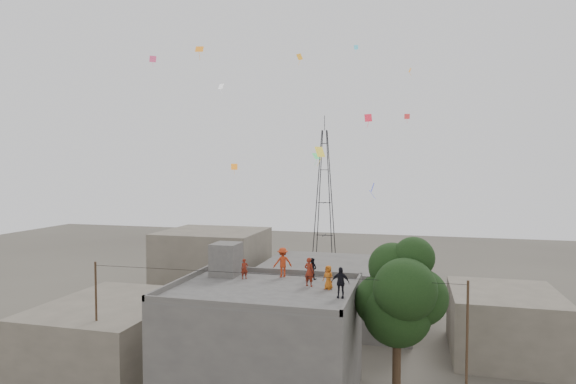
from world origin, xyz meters
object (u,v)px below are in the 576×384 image
object	(u,v)px
stair_head_box	(226,259)
transmission_tower	(324,196)
person_dark_adult	(340,282)
tree	(401,295)
person_red_adult	(309,272)

from	to	relation	value
stair_head_box	transmission_tower	bearing A→B (deg)	91.23
person_dark_adult	transmission_tower	bearing A→B (deg)	101.10
stair_head_box	tree	xyz separation A→B (m)	(10.57, -2.00, -1.00)
tree	transmission_tower	xyz separation A→B (m)	(-11.37, 39.40, 2.97)
transmission_tower	person_dark_adult	xyz separation A→B (m)	(8.40, -40.76, -2.18)
transmission_tower	person_red_adult	bearing A→B (deg)	-80.72
person_red_adult	tree	bearing A→B (deg)	-169.91
person_red_adult	person_dark_adult	size ratio (longest dim) A/B	1.03
person_red_adult	transmission_tower	bearing A→B (deg)	-63.67
stair_head_box	tree	distance (m)	10.80
stair_head_box	person_dark_adult	bearing A→B (deg)	-23.87
person_dark_adult	person_red_adult	bearing A→B (deg)	135.69
tree	person_red_adult	size ratio (longest dim) A/B	5.62
tree	transmission_tower	bearing A→B (deg)	106.09
stair_head_box	transmission_tower	distance (m)	37.46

